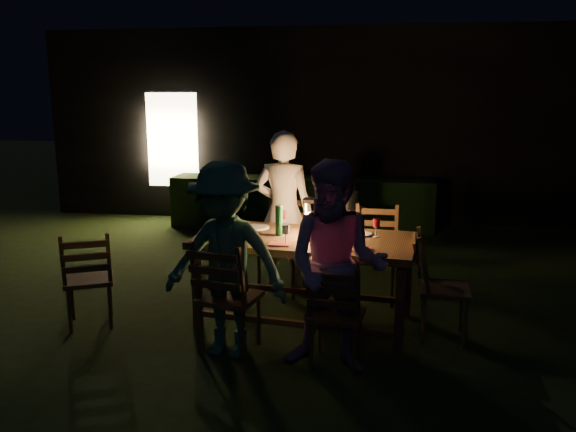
# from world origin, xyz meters

# --- Properties ---
(garden_envelope) EXTENTS (40.00, 40.00, 3.20)m
(garden_envelope) POSITION_xyz_m (-0.01, 6.15, 1.58)
(garden_envelope) COLOR black
(garden_envelope) RESTS_ON ground
(dining_table) EXTENTS (2.10, 1.25, 0.83)m
(dining_table) POSITION_xyz_m (0.02, -0.23, 0.74)
(dining_table) COLOR #432516
(dining_table) RESTS_ON ground
(chair_near_left) EXTENTS (0.54, 0.57, 1.01)m
(chair_near_left) POSITION_xyz_m (-0.53, -0.93, 0.31)
(chair_near_left) COLOR #432516
(chair_near_left) RESTS_ON ground
(chair_near_right) EXTENTS (0.45, 0.48, 0.90)m
(chair_near_right) POSITION_xyz_m (0.37, -1.05, 0.27)
(chair_near_right) COLOR #432516
(chair_near_right) RESTS_ON ground
(chair_far_left) EXTENTS (0.56, 0.59, 1.06)m
(chair_far_left) POSITION_xyz_m (-0.32, 0.60, 0.32)
(chair_far_left) COLOR #432516
(chair_far_left) RESTS_ON ground
(chair_far_right) EXTENTS (0.47, 0.50, 1.01)m
(chair_far_right) POSITION_xyz_m (0.67, 0.46, 0.31)
(chair_far_right) COLOR #432516
(chair_far_right) RESTS_ON ground
(chair_end) EXTENTS (0.50, 0.47, 0.98)m
(chair_end) POSITION_xyz_m (1.24, -0.39, 0.30)
(chair_end) COLOR #432516
(chair_end) RESTS_ON ground
(chair_spare) EXTENTS (0.57, 0.59, 0.95)m
(chair_spare) POSITION_xyz_m (-1.93, -0.58, 0.29)
(chair_spare) COLOR #432516
(chair_spare) RESTS_ON ground
(person_house_side) EXTENTS (0.69, 0.50, 1.74)m
(person_house_side) POSITION_xyz_m (-0.31, 0.65, 0.87)
(person_house_side) COLOR white
(person_house_side) RESTS_ON ground
(person_opp_right) EXTENTS (0.87, 0.72, 1.63)m
(person_opp_right) POSITION_xyz_m (0.36, -1.10, 0.82)
(person_opp_right) COLOR #AE77A5
(person_opp_right) RESTS_ON ground
(person_opp_left) EXTENTS (1.10, 0.73, 1.60)m
(person_opp_left) POSITION_xyz_m (-0.53, -0.98, 0.80)
(person_opp_left) COLOR #32644F
(person_opp_left) RESTS_ON ground
(lantern) EXTENTS (0.16, 0.16, 0.35)m
(lantern) POSITION_xyz_m (0.08, -0.18, 0.98)
(lantern) COLOR white
(lantern) RESTS_ON dining_table
(plate_far_left) EXTENTS (0.25, 0.25, 0.01)m
(plate_far_left) POSITION_xyz_m (-0.49, 0.07, 0.83)
(plate_far_left) COLOR white
(plate_far_left) RESTS_ON dining_table
(plate_near_left) EXTENTS (0.25, 0.25, 0.01)m
(plate_near_left) POSITION_xyz_m (-0.55, -0.37, 0.83)
(plate_near_left) COLOR white
(plate_near_left) RESTS_ON dining_table
(plate_far_right) EXTENTS (0.25, 0.25, 0.01)m
(plate_far_right) POSITION_xyz_m (0.50, -0.07, 0.83)
(plate_far_right) COLOR white
(plate_far_right) RESTS_ON dining_table
(plate_near_right) EXTENTS (0.25, 0.25, 0.01)m
(plate_near_right) POSITION_xyz_m (0.44, -0.51, 0.83)
(plate_near_right) COLOR white
(plate_near_right) RESTS_ON dining_table
(wineglass_a) EXTENTS (0.06, 0.06, 0.18)m
(wineglass_a) POSITION_xyz_m (-0.24, 0.09, 0.91)
(wineglass_a) COLOR #59070F
(wineglass_a) RESTS_ON dining_table
(wineglass_b) EXTENTS (0.06, 0.06, 0.18)m
(wineglass_b) POSITION_xyz_m (-0.71, -0.25, 0.91)
(wineglass_b) COLOR #59070F
(wineglass_b) RESTS_ON dining_table
(wineglass_c) EXTENTS (0.06, 0.06, 0.18)m
(wineglass_c) POSITION_xyz_m (0.28, -0.54, 0.91)
(wineglass_c) COLOR #59070F
(wineglass_c) RESTS_ON dining_table
(wineglass_d) EXTENTS (0.06, 0.06, 0.18)m
(wineglass_d) POSITION_xyz_m (0.66, -0.13, 0.91)
(wineglass_d) COLOR #59070F
(wineglass_d) RESTS_ON dining_table
(wineglass_e) EXTENTS (0.06, 0.06, 0.18)m
(wineglass_e) POSITION_xyz_m (-0.12, -0.51, 0.91)
(wineglass_e) COLOR silver
(wineglass_e) RESTS_ON dining_table
(bottle_table) EXTENTS (0.07, 0.07, 0.28)m
(bottle_table) POSITION_xyz_m (-0.22, -0.19, 0.97)
(bottle_table) COLOR #0F471E
(bottle_table) RESTS_ON dining_table
(napkin_left) EXTENTS (0.18, 0.14, 0.01)m
(napkin_left) POSITION_xyz_m (-0.17, -0.52, 0.83)
(napkin_left) COLOR red
(napkin_left) RESTS_ON dining_table
(napkin_right) EXTENTS (0.18, 0.14, 0.01)m
(napkin_right) POSITION_xyz_m (0.53, -0.60, 0.83)
(napkin_right) COLOR red
(napkin_right) RESTS_ON dining_table
(phone) EXTENTS (0.14, 0.07, 0.01)m
(phone) POSITION_xyz_m (-0.63, -0.44, 0.83)
(phone) COLOR black
(phone) RESTS_ON dining_table
(side_table) EXTENTS (0.53, 0.53, 0.72)m
(side_table) POSITION_xyz_m (0.31, 1.71, 0.63)
(side_table) COLOR brown
(side_table) RESTS_ON ground
(ice_bucket) EXTENTS (0.30, 0.30, 0.22)m
(ice_bucket) POSITION_xyz_m (0.31, 1.71, 0.83)
(ice_bucket) COLOR #A5A8AD
(ice_bucket) RESTS_ON side_table
(bottle_bucket_a) EXTENTS (0.07, 0.07, 0.32)m
(bottle_bucket_a) POSITION_xyz_m (0.26, 1.67, 0.88)
(bottle_bucket_a) COLOR #0F471E
(bottle_bucket_a) RESTS_ON side_table
(bottle_bucket_b) EXTENTS (0.07, 0.07, 0.32)m
(bottle_bucket_b) POSITION_xyz_m (0.36, 1.75, 0.88)
(bottle_bucket_b) COLOR #0F471E
(bottle_bucket_b) RESTS_ON side_table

